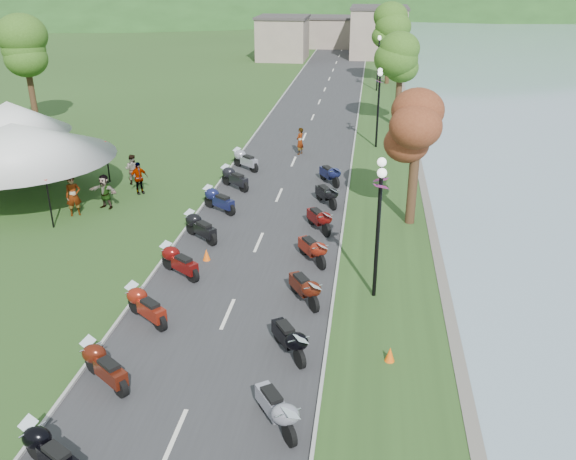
{
  "coord_description": "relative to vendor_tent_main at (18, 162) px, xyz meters",
  "views": [
    {
      "loc": [
        4.52,
        -1.7,
        11.09
      ],
      "look_at": [
        1.48,
        20.58,
        1.3
      ],
      "focal_mm": 38.0,
      "sensor_mm": 36.0,
      "label": 1
    }
  ],
  "objects": [
    {
      "name": "road",
      "position": [
        12.93,
        14.37,
        -1.99
      ],
      "size": [
        7.0,
        120.0,
        0.02
      ],
      "primitive_type": "cube",
      "color": "#303032",
      "rests_on": "ground"
    },
    {
      "name": "hills_backdrop",
      "position": [
        12.93,
        174.37,
        -2.0
      ],
      "size": [
        360.0,
        120.0,
        76.0
      ],
      "primitive_type": null,
      "color": "#285621",
      "rests_on": "ground"
    },
    {
      "name": "far_building",
      "position": [
        10.93,
        59.37,
        0.5
      ],
      "size": [
        18.0,
        16.0,
        5.0
      ],
      "primitive_type": "cube",
      "color": "gray",
      "rests_on": "ground"
    },
    {
      "name": "moto_row_left",
      "position": [
        10.42,
        -12.16,
        -1.45
      ],
      "size": [
        2.6,
        39.61,
        1.1
      ],
      "primitive_type": null,
      "color": "#331411",
      "rests_on": "ground"
    },
    {
      "name": "moto_row_right",
      "position": [
        15.38,
        -10.02,
        -1.45
      ],
      "size": [
        2.6,
        31.61,
        1.1
      ],
      "primitive_type": null,
      "color": "#331411",
      "rests_on": "ground"
    },
    {
      "name": "vendor_tent_main",
      "position": [
        0.0,
        0.0,
        0.0
      ],
      "size": [
        6.49,
        6.49,
        4.0
      ],
      "primitive_type": null,
      "color": "silver",
      "rests_on": "ground"
    },
    {
      "name": "vendor_tent_side",
      "position": [
        -3.11,
        4.82,
        0.0
      ],
      "size": [
        4.42,
        4.42,
        4.0
      ],
      "primitive_type": null,
      "color": "silver",
      "rests_on": "ground"
    },
    {
      "name": "tree_lakeside",
      "position": [
        19.54,
        -0.48,
        1.52
      ],
      "size": [
        2.54,
        2.54,
        7.05
      ],
      "primitive_type": null,
      "color": "#3E6E1F",
      "rests_on": "ground"
    },
    {
      "name": "pedestrian_a",
      "position": [
        3.6,
        -1.68,
        -2.0
      ],
      "size": [
        0.88,
        0.83,
        1.95
      ],
      "primitive_type": "imported",
      "rotation": [
        0.0,
        0.0,
        0.59
      ],
      "color": "slate",
      "rests_on": "ground"
    },
    {
      "name": "pedestrian_b",
      "position": [
        4.7,
        3.09,
        -2.0
      ],
      "size": [
        0.83,
        0.47,
        1.68
      ],
      "primitive_type": "imported",
      "rotation": [
        0.0,
        0.0,
        3.12
      ],
      "color": "slate",
      "rests_on": "ground"
    }
  ]
}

